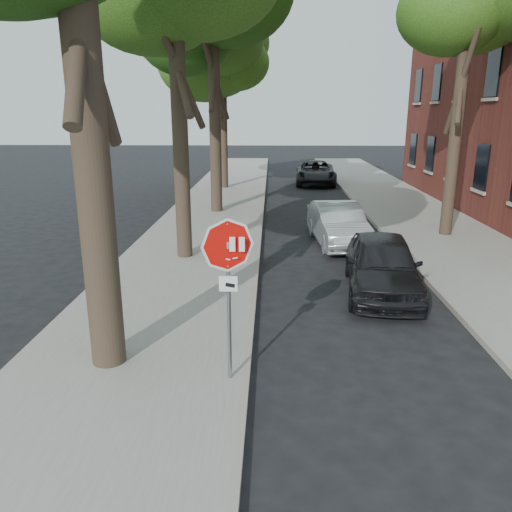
{
  "coord_description": "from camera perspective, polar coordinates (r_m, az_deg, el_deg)",
  "views": [
    {
      "loc": [
        -0.07,
        -7.1,
        4.2
      ],
      "look_at": [
        -0.29,
        0.33,
        2.05
      ],
      "focal_mm": 35.0,
      "sensor_mm": 36.0,
      "label": 1
    }
  ],
  "objects": [
    {
      "name": "ground",
      "position": [
        8.25,
        2.04,
        -14.5
      ],
      "size": [
        120.0,
        120.0,
        0.0
      ],
      "primitive_type": "plane",
      "color": "black",
      "rests_on": "ground"
    },
    {
      "name": "sidewalk_left",
      "position": [
        19.69,
        -5.39,
        3.91
      ],
      "size": [
        4.0,
        55.0,
        0.12
      ],
      "primitive_type": "cube",
      "color": "gray",
      "rests_on": "ground"
    },
    {
      "name": "sidewalk_right",
      "position": [
        20.46,
        19.0,
        3.56
      ],
      "size": [
        4.0,
        55.0,
        0.12
      ],
      "primitive_type": "cube",
      "color": "gray",
      "rests_on": "ground"
    },
    {
      "name": "curb_left",
      "position": [
        19.54,
        0.6,
        3.9
      ],
      "size": [
        0.12,
        55.0,
        0.13
      ],
      "primitive_type": "cube",
      "color": "#9E9384",
      "rests_on": "ground"
    },
    {
      "name": "curb_right",
      "position": [
        19.95,
        13.36,
        3.72
      ],
      "size": [
        0.12,
        55.0,
        0.13
      ],
      "primitive_type": "cube",
      "color": "#9E9384",
      "rests_on": "ground"
    },
    {
      "name": "stop_sign",
      "position": [
        7.45,
        -3.2,
        -1.49
      ],
      "size": [
        0.76,
        0.34,
        2.61
      ],
      "color": "gray",
      "rests_on": "sidewalk_left"
    },
    {
      "name": "tree_mid_b",
      "position": [
        21.69,
        -5.02,
        26.14
      ],
      "size": [
        5.88,
        5.46,
        10.36
      ],
      "color": "black",
      "rests_on": "sidewalk_left"
    },
    {
      "name": "tree_far",
      "position": [
        28.49,
        -3.88,
        22.15
      ],
      "size": [
        5.29,
        4.91,
        9.33
      ],
      "color": "black",
      "rests_on": "sidewalk_left"
    },
    {
      "name": "tree_right",
      "position": [
        18.49,
        22.96,
        24.34
      ],
      "size": [
        5.29,
        4.91,
        9.33
      ],
      "color": "black",
      "rests_on": "sidewalk_right"
    },
    {
      "name": "car_a",
      "position": [
        12.27,
        14.24,
        -0.94
      ],
      "size": [
        2.12,
        4.29,
        1.41
      ],
      "primitive_type": "imported",
      "rotation": [
        0.0,
        0.0,
        -0.11
      ],
      "color": "black",
      "rests_on": "ground"
    },
    {
      "name": "car_b",
      "position": [
        16.56,
        9.36,
        3.61
      ],
      "size": [
        1.81,
        4.2,
        1.35
      ],
      "primitive_type": "imported",
      "rotation": [
        0.0,
        0.0,
        0.1
      ],
      "color": "#B3B8BC",
      "rests_on": "ground"
    },
    {
      "name": "car_d",
      "position": [
        30.68,
        6.83,
        9.44
      ],
      "size": [
        2.56,
        5.11,
        1.39
      ],
      "primitive_type": "imported",
      "rotation": [
        0.0,
        0.0,
        -0.05
      ],
      "color": "black",
      "rests_on": "ground"
    }
  ]
}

